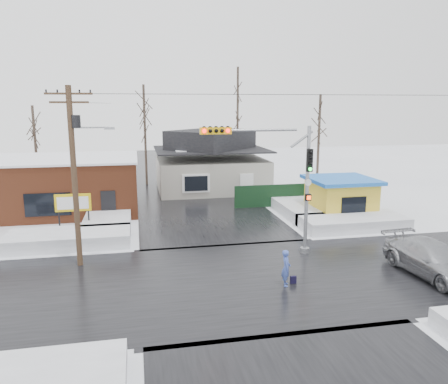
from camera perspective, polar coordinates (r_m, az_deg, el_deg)
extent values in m
plane|color=white|center=(21.01, 3.21, -11.32)|extent=(120.00, 120.00, 0.00)
cube|color=black|center=(21.01, 3.22, -11.29)|extent=(10.00, 120.00, 0.02)
cube|color=black|center=(21.01, 3.22, -11.29)|extent=(120.00, 10.00, 0.02)
cube|color=white|center=(27.17, -19.57, -5.76)|extent=(7.00, 3.00, 0.80)
cube|color=white|center=(30.28, 16.51, -3.82)|extent=(7.00, 3.00, 0.80)
cube|color=white|center=(31.75, -14.78, -3.02)|extent=(3.00, 8.00, 0.80)
cube|color=white|center=(33.87, 9.58, -1.90)|extent=(3.00, 8.00, 0.80)
cylinder|color=gray|center=(23.96, 10.78, 0.11)|extent=(0.20, 0.20, 7.00)
cylinder|color=gray|center=(24.83, 10.49, -7.49)|extent=(0.50, 0.50, 0.30)
cylinder|color=gray|center=(22.58, 3.95, 8.05)|extent=(4.60, 0.14, 0.14)
cube|color=gold|center=(22.13, -1.10, 8.01)|extent=(1.60, 0.28, 0.35)
sphere|color=#FF0C0C|center=(21.87, -2.58, 7.96)|extent=(0.20, 0.20, 0.20)
sphere|color=#FF0C0C|center=(22.09, 0.52, 8.01)|extent=(0.20, 0.20, 0.20)
cube|color=black|center=(23.51, 11.11, 4.08)|extent=(0.30, 0.22, 1.20)
sphere|color=#0CE533|center=(23.44, 11.20, 2.95)|extent=(0.18, 0.18, 0.18)
cube|color=black|center=(23.84, 10.93, -0.69)|extent=(0.30, 0.20, 0.35)
cylinder|color=#382619|center=(22.73, -18.96, 1.64)|extent=(0.28, 0.28, 9.00)
cube|color=#382619|center=(22.44, -19.64, 12.01)|extent=(2.20, 0.10, 0.10)
cube|color=#382619|center=(22.44, -19.58, 10.99)|extent=(1.80, 0.10, 0.10)
cylinder|color=black|center=(22.42, -18.78, 8.74)|extent=(0.44, 0.44, 0.60)
cylinder|color=gray|center=(22.36, -17.07, 8.06)|extent=(1.80, 0.08, 0.08)
cube|color=gray|center=(22.30, -14.74, 8.05)|extent=(0.50, 0.22, 0.12)
cube|color=brown|center=(35.78, -20.97, 0.82)|extent=(12.00, 8.00, 4.00)
cube|color=white|center=(35.49, -21.20, 4.08)|extent=(12.20, 8.20, 0.15)
cube|color=black|center=(32.01, -22.03, -1.53)|extent=(3.00, 0.08, 1.60)
cube|color=black|center=(31.57, -14.84, -1.80)|extent=(1.00, 0.08, 2.20)
cylinder|color=black|center=(29.56, -20.71, -3.46)|extent=(0.10, 0.10, 1.80)
cylinder|color=black|center=(29.31, -17.23, -3.35)|extent=(0.10, 0.10, 1.80)
cube|color=gold|center=(29.17, -19.12, -1.32)|extent=(2.20, 0.18, 1.10)
cube|color=white|center=(29.06, -19.15, -1.37)|extent=(1.90, 0.02, 0.80)
cube|color=#A6A395|center=(41.85, -1.71, 2.33)|extent=(10.00, 8.00, 3.00)
cube|color=black|center=(41.54, -1.73, 5.60)|extent=(10.40, 8.40, 0.12)
pyramid|color=black|center=(41.45, -1.74, 6.92)|extent=(9.00, 7.00, 1.80)
cube|color=brown|center=(43.08, 2.26, 7.14)|extent=(0.70, 0.70, 1.40)
cube|color=white|center=(37.62, -3.67, 1.12)|extent=(2.40, 0.12, 1.60)
cube|color=gold|center=(32.89, 14.95, -0.93)|extent=(4.00, 4.00, 2.60)
cube|color=#184EB6|center=(32.62, 15.08, 1.56)|extent=(4.60, 4.60, 0.25)
cube|color=black|center=(31.13, 16.59, -1.71)|extent=(1.80, 0.06, 1.20)
cube|color=black|center=(35.43, 7.70, -0.43)|extent=(8.00, 0.12, 1.80)
cylinder|color=#332821|center=(44.85, -10.26, 7.27)|extent=(0.24, 0.24, 10.00)
cylinder|color=#332821|center=(48.05, 1.79, 8.90)|extent=(0.24, 0.24, 12.00)
cylinder|color=#332821|center=(42.44, 12.24, 6.29)|extent=(0.24, 0.24, 9.00)
cylinder|color=#332821|center=(43.87, -23.37, 5.11)|extent=(0.24, 0.24, 8.00)
imported|color=#4058B3|center=(20.19, 8.10, -9.82)|extent=(0.54, 0.69, 1.68)
imported|color=#9FA0A6|center=(23.35, 25.62, -7.98)|extent=(2.75, 5.75, 1.62)
cube|color=black|center=(20.69, 9.03, -11.31)|extent=(0.28, 0.12, 0.35)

